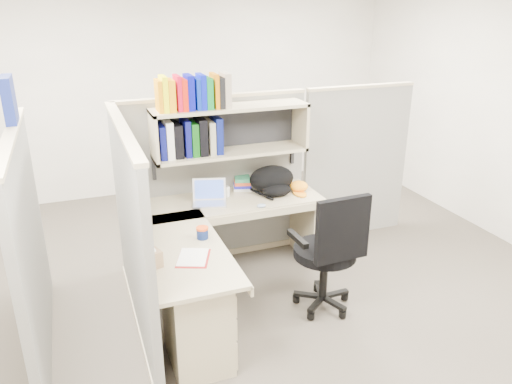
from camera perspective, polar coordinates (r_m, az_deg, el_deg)
name	(u,v)px	position (r m, az deg, el deg)	size (l,w,h in m)	color
ground	(247,302)	(4.39, -1.00, -12.49)	(6.00, 6.00, 0.00)	#352F29
room_shell	(246,117)	(3.74, -1.16, 8.62)	(6.00, 6.00, 6.00)	beige
cubicle	(188,192)	(4.27, -7.78, 0.05)	(3.79, 1.84, 1.95)	slate
desk	(209,284)	(3.82, -5.44, -10.38)	(1.74, 1.75, 0.73)	tan
laptop	(209,193)	(4.41, -5.37, -0.12)	(0.30, 0.30, 0.21)	silver
backpack	(274,181)	(4.64, 2.07, 1.30)	(0.43, 0.33, 0.25)	black
orange_cap	(299,186)	(4.74, 4.90, 0.66)	(0.18, 0.20, 0.10)	orange
snack_canister	(202,233)	(3.82, -6.15, -4.63)	(0.09, 0.09, 0.09)	#0E1D53
tissue_box	(151,254)	(3.47, -11.90, -6.98)	(0.12, 0.12, 0.19)	#A07F5A
mouse	(261,206)	(4.36, 0.63, -1.57)	(0.08, 0.06, 0.03)	#8298B8
paper_cup	(226,192)	(4.60, -3.43, 0.05)	(0.07, 0.07, 0.10)	white
book_stack	(242,182)	(4.81, -1.61, 1.14)	(0.17, 0.23, 0.11)	gray
loose_paper	(193,257)	(3.58, -7.24, -7.38)	(0.20, 0.26, 0.00)	silver
task_chair	(327,270)	(4.14, 8.12, -8.78)	(0.57, 0.52, 1.08)	black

